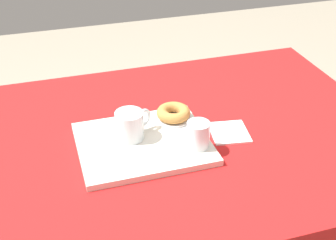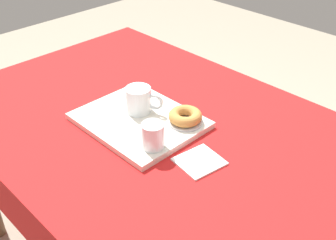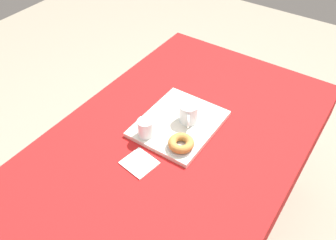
# 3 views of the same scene
# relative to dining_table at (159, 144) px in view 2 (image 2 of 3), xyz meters

# --- Properties ---
(dining_table) EXTENTS (1.53, 1.01, 0.74)m
(dining_table) POSITION_rel_dining_table_xyz_m (0.00, 0.00, 0.00)
(dining_table) COLOR red
(dining_table) RESTS_ON ground
(serving_tray) EXTENTS (0.39, 0.32, 0.02)m
(serving_tray) POSITION_rel_dining_table_xyz_m (0.05, 0.04, 0.09)
(serving_tray) COLOR silver
(serving_tray) RESTS_ON dining_table
(tea_mug_left) EXTENTS (0.12, 0.09, 0.09)m
(tea_mug_left) POSITION_rel_dining_table_xyz_m (0.09, 0.01, 0.14)
(tea_mug_left) COLOR white
(tea_mug_left) RESTS_ON serving_tray
(water_glass_near) EXTENTS (0.07, 0.07, 0.08)m
(water_glass_near) POSITION_rel_dining_table_xyz_m (-0.10, 0.11, 0.14)
(water_glass_near) COLOR white
(water_glass_near) RESTS_ON serving_tray
(donut_plate_left) EXTENTS (0.12, 0.12, 0.01)m
(donut_plate_left) POSITION_rel_dining_table_xyz_m (-0.07, -0.05, 0.10)
(donut_plate_left) COLOR silver
(donut_plate_left) RESTS_ON serving_tray
(sugar_donut_left) EXTENTS (0.11, 0.11, 0.04)m
(sugar_donut_left) POSITION_rel_dining_table_xyz_m (-0.07, -0.05, 0.13)
(sugar_donut_left) COLOR #BC7F3D
(sugar_donut_left) RESTS_ON donut_plate_left
(paper_napkin) EXTENTS (0.13, 0.14, 0.01)m
(paper_napkin) POSITION_rel_dining_table_xyz_m (-0.23, 0.05, 0.08)
(paper_napkin) COLOR white
(paper_napkin) RESTS_ON dining_table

